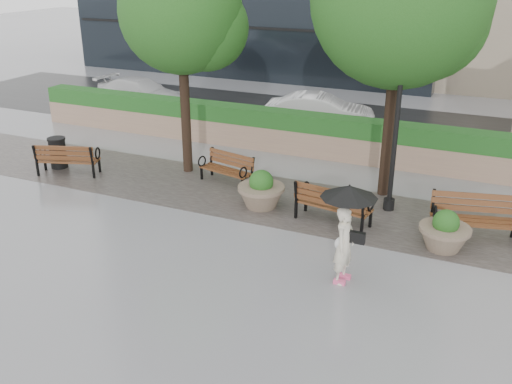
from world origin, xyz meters
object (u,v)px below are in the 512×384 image
at_px(pedestrian, 346,225).
at_px(lamppost, 395,141).
at_px(bench_2, 333,212).
at_px(bench_1, 227,175).
at_px(car_left, 141,93).
at_px(car_right, 320,112).
at_px(planter_right, 444,234).
at_px(bench_0, 68,165).
at_px(planter_left, 261,193).
at_px(trash_bin, 58,154).
at_px(bench_3, 474,227).

bearing_deg(pedestrian, lamppost, 6.92).
relative_size(bench_2, pedestrian, 0.95).
distance_m(bench_1, car_left, 9.92).
bearing_deg(car_right, planter_right, -157.00).
xyz_separation_m(bench_0, pedestrian, (9.13, -2.51, 0.95)).
xyz_separation_m(bench_0, car_right, (5.29, 7.65, 0.38)).
height_order(bench_2, pedestrian, pedestrian).
relative_size(planter_left, lamppost, 0.29).
xyz_separation_m(bench_1, car_right, (0.68, 6.37, 0.41)).
height_order(trash_bin, pedestrian, pedestrian).
distance_m(bench_1, lamppost, 4.89).
bearing_deg(planter_left, trash_bin, 178.21).
bearing_deg(car_right, bench_0, 133.74).
height_order(planter_left, pedestrian, pedestrian).
height_order(car_right, pedestrian, pedestrian).
bearing_deg(pedestrian, planter_left, 56.59).
distance_m(bench_0, bench_1, 4.79).
bearing_deg(car_right, lamppost, -159.64).
xyz_separation_m(bench_1, bench_2, (3.54, -1.31, 0.04)).
relative_size(bench_2, planter_left, 1.60).
height_order(bench_0, planter_left, planter_left).
relative_size(bench_1, car_left, 0.41).
bearing_deg(bench_3, trash_bin, 167.03).
bearing_deg(bench_2, bench_0, 8.58).
distance_m(bench_1, bench_3, 6.79).
bearing_deg(pedestrian, bench_2, 30.18).
height_order(bench_3, lamppost, lamppost).
xyz_separation_m(bench_1, planter_left, (1.58, -1.15, 0.14)).
xyz_separation_m(bench_0, planter_right, (10.79, -0.32, 0.08)).
bearing_deg(bench_3, planter_left, 170.02).
relative_size(bench_0, bench_1, 1.13).
xyz_separation_m(car_right, pedestrian, (3.85, -10.16, 0.58)).
relative_size(car_left, car_right, 1.04).
distance_m(trash_bin, lamppost, 10.06).
distance_m(bench_0, trash_bin, 0.78).
bearing_deg(trash_bin, bench_0, -27.21).
height_order(lamppost, car_left, lamppost).
bearing_deg(bench_2, bench_3, -162.65).
distance_m(bench_0, pedestrian, 9.52).
bearing_deg(lamppost, trash_bin, -174.41).
xyz_separation_m(planter_left, car_right, (-0.90, 7.52, 0.27)).
bearing_deg(planter_left, bench_1, 143.99).
bearing_deg(lamppost, planter_left, -158.78).
bearing_deg(bench_0, bench_3, 163.72).
height_order(bench_1, car_left, car_left).
relative_size(bench_1, bench_3, 0.83).
height_order(planter_right, car_left, car_left).
bearing_deg(lamppost, bench_2, -128.86).
relative_size(bench_3, planter_left, 1.70).
relative_size(bench_1, planter_right, 1.51).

